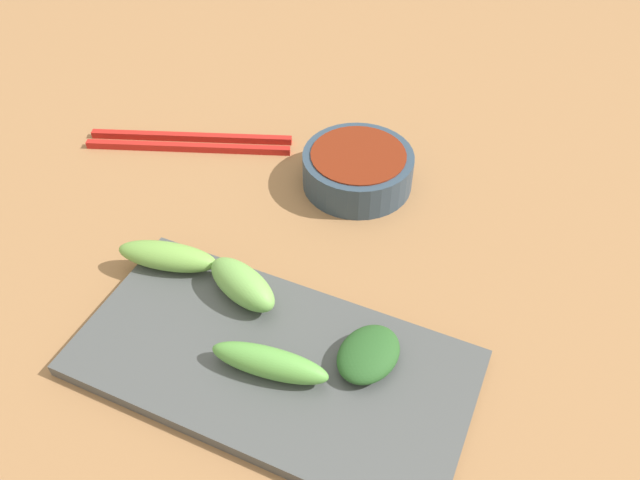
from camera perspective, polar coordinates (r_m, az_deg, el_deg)
name	(u,v)px	position (r m, az deg, el deg)	size (l,w,h in m)	color
tabletop	(292,295)	(0.58, -2.53, -4.91)	(2.10, 2.10, 0.02)	#A06F44
sauce_bowl	(357,168)	(0.67, 3.30, 6.51)	(0.11, 0.11, 0.04)	#314355
serving_plate	(273,363)	(0.52, -4.28, -10.94)	(0.16, 0.32, 0.01)	#4C4E4F
broccoli_stalk_0	(242,284)	(0.54, -6.98, -3.96)	(0.03, 0.07, 0.03)	#79B654
broccoli_stalk_1	(167,256)	(0.58, -13.54, -1.43)	(0.03, 0.09, 0.02)	#79AF4A
broccoli_stalk_2	(270,363)	(0.50, -4.55, -10.92)	(0.02, 0.09, 0.03)	#62AA47
broccoli_leafy_3	(368,354)	(0.50, 4.37, -10.15)	(0.06, 0.05, 0.02)	#2A5A26
chopsticks	(190,142)	(0.74, -11.60, 8.59)	(0.11, 0.22, 0.01)	red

